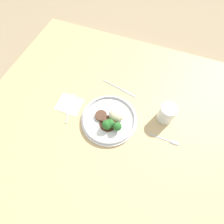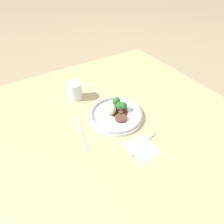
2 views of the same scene
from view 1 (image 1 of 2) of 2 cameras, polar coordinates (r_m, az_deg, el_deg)
name	(u,v)px [view 1 (image 1 of 2)]	position (r m, az deg, el deg)	size (l,w,h in m)	color
ground_plane	(104,124)	(0.92, -2.73, -3.89)	(8.00, 8.00, 0.00)	#998466
dining_table	(103,122)	(0.90, -2.80, -3.30)	(1.30, 1.24, 0.05)	tan
napkin	(69,104)	(0.95, -13.73, 2.48)	(0.13, 0.11, 0.00)	white
plate	(110,119)	(0.86, -0.76, -2.46)	(0.28, 0.28, 0.07)	white
juice_glass	(167,114)	(0.88, 17.39, -0.48)	(0.08, 0.08, 0.10)	orange
fork	(71,105)	(0.94, -13.27, 2.23)	(0.05, 0.17, 0.00)	#ADADB2
knife	(121,89)	(0.97, 2.86, 7.52)	(0.21, 0.05, 0.00)	#ADADB2
spoon	(170,141)	(0.88, 18.42, -9.06)	(0.15, 0.02, 0.01)	#ADADB2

